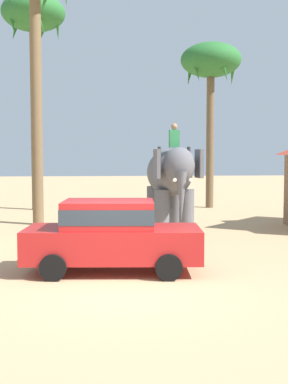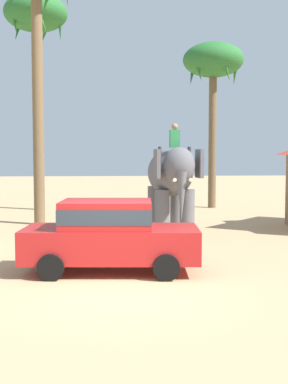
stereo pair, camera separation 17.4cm
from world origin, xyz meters
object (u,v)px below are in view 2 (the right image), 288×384
object	(u,v)px
car_sedan_foreground	(109,233)
elephant_with_mahout	(171,177)
palm_tree_left_of_road	(36,23)
palm_tree_near_hut	(213,65)

from	to	relation	value
car_sedan_foreground	elephant_with_mahout	distance (m)	6.49
car_sedan_foreground	palm_tree_left_of_road	bearing A→B (deg)	103.58
car_sedan_foreground	palm_tree_left_of_road	distance (m)	16.92
elephant_with_mahout	palm_tree_near_hut	xyz separation A→B (m)	(3.42, 8.37, 5.57)
car_sedan_foreground	palm_tree_near_hut	distance (m)	16.81
elephant_with_mahout	palm_tree_left_of_road	world-z (taller)	palm_tree_left_of_road
car_sedan_foreground	palm_tree_left_of_road	size ratio (longest dim) A/B	0.39
palm_tree_near_hut	palm_tree_left_of_road	size ratio (longest dim) A/B	0.80
palm_tree_left_of_road	elephant_with_mahout	bearing A→B (deg)	-54.99
palm_tree_left_of_road	car_sedan_foreground	bearing A→B (deg)	-76.42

